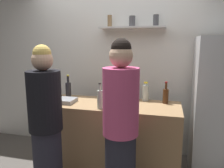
% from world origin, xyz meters
% --- Properties ---
extents(back_wall_assembly, '(4.80, 0.32, 2.60)m').
position_xyz_m(back_wall_assembly, '(0.00, 1.25, 1.30)').
color(back_wall_assembly, white).
rests_on(back_wall_assembly, ground).
extents(refrigerator, '(0.60, 0.59, 1.73)m').
position_xyz_m(refrigerator, '(1.44, 0.85, 0.87)').
color(refrigerator, silver).
rests_on(refrigerator, ground).
extents(counter, '(1.67, 0.65, 0.91)m').
position_xyz_m(counter, '(0.16, 0.53, 0.46)').
color(counter, '#9E7A51').
rests_on(counter, ground).
extents(baking_pan, '(0.34, 0.24, 0.05)m').
position_xyz_m(baking_pan, '(-0.48, 0.44, 0.94)').
color(baking_pan, gray).
rests_on(baking_pan, counter).
extents(utensil_holder, '(0.11, 0.11, 0.22)m').
position_xyz_m(utensil_holder, '(0.07, 0.49, 0.96)').
color(utensil_holder, '#B2B2B7').
rests_on(utensil_holder, counter).
extents(wine_bottle_green_glass, '(0.06, 0.06, 0.29)m').
position_xyz_m(wine_bottle_green_glass, '(0.27, 0.75, 1.01)').
color(wine_bottle_green_glass, '#19471E').
rests_on(wine_bottle_green_glass, counter).
extents(wine_bottle_pale_glass, '(0.06, 0.06, 0.30)m').
position_xyz_m(wine_bottle_pale_glass, '(0.07, 0.29, 1.03)').
color(wine_bottle_pale_glass, '#B2BFB2').
rests_on(wine_bottle_pale_glass, counter).
extents(wine_bottle_amber_glass, '(0.07, 0.07, 0.28)m').
position_xyz_m(wine_bottle_amber_glass, '(0.80, 0.72, 1.01)').
color(wine_bottle_amber_glass, '#472814').
rests_on(wine_bottle_amber_glass, counter).
extents(wine_bottle_dark_glass, '(0.08, 0.08, 0.31)m').
position_xyz_m(wine_bottle_dark_glass, '(-0.52, 0.71, 1.03)').
color(wine_bottle_dark_glass, black).
rests_on(wine_bottle_dark_glass, counter).
extents(water_bottle_plastic, '(0.08, 0.08, 0.25)m').
position_xyz_m(water_bottle_plastic, '(0.54, 0.79, 1.02)').
color(water_bottle_plastic, silver).
rests_on(water_bottle_plastic, counter).
extents(person_blonde, '(0.34, 0.34, 1.64)m').
position_xyz_m(person_blonde, '(-0.38, -0.12, 0.81)').
color(person_blonde, '#262633').
rests_on(person_blonde, ground).
extents(person_pink_top, '(0.34, 0.34, 1.69)m').
position_xyz_m(person_pink_top, '(0.40, -0.09, 0.84)').
color(person_pink_top, '#262633').
rests_on(person_pink_top, ground).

